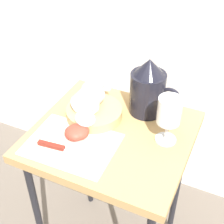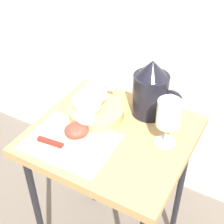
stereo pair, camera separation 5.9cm
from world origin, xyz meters
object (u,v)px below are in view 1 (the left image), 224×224
object	(u,v)px
table	(112,150)
knife	(62,148)
wine_glass_upright	(169,113)
wine_glass_tipped_far	(90,99)
wine_glass_tipped_near	(89,98)
pitcher	(148,91)
apple_half_left	(78,132)
apple_half_right	(75,132)
basket_tray	(94,113)

from	to	relation	value
table	knife	distance (m)	0.19
table	wine_glass_upright	bearing A→B (deg)	12.54
wine_glass_upright	table	bearing A→B (deg)	-167.46
wine_glass_upright	wine_glass_tipped_far	distance (m)	0.26
table	knife	bearing A→B (deg)	-126.08
table	wine_glass_upright	xyz separation A→B (m)	(0.16, 0.04, 0.18)
wine_glass_tipped_near	knife	world-z (taller)	wine_glass_tipped_near
wine_glass_tipped_near	wine_glass_tipped_far	size ratio (longest dim) A/B	0.93
wine_glass_tipped_near	wine_glass_tipped_far	bearing A→B (deg)	58.28
knife	pitcher	bearing A→B (deg)	60.96
wine_glass_tipped_near	apple_half_left	distance (m)	0.12
wine_glass_upright	apple_half_right	size ratio (longest dim) A/B	2.29
wine_glass_tipped_far	wine_glass_upright	bearing A→B (deg)	-1.95
pitcher	apple_half_left	size ratio (longest dim) A/B	2.94
basket_tray	apple_half_right	size ratio (longest dim) A/B	2.74
table	wine_glass_tipped_near	xyz separation A→B (m)	(-0.10, 0.04, 0.15)
apple_half_right	pitcher	bearing A→B (deg)	55.84
wine_glass_tipped_near	apple_half_right	distance (m)	0.12
pitcher	wine_glass_tipped_near	size ratio (longest dim) A/B	1.28
wine_glass_tipped_near	apple_half_left	bearing A→B (deg)	-80.31
wine_glass_tipped_near	knife	size ratio (longest dim) A/B	0.70
apple_half_left	wine_glass_tipped_near	bearing A→B (deg)	99.69
pitcher	apple_half_right	world-z (taller)	pitcher
table	basket_tray	distance (m)	0.13
apple_half_right	knife	bearing A→B (deg)	-97.87
wine_glass_tipped_far	apple_half_right	distance (m)	0.12
basket_tray	apple_half_right	bearing A→B (deg)	-92.10
wine_glass_tipped_near	apple_half_left	size ratio (longest dim) A/B	2.30
table	wine_glass_tipped_far	bearing A→B (deg)	155.60
basket_tray	wine_glass_upright	bearing A→B (deg)	-2.07
knife	apple_half_right	bearing A→B (deg)	82.13
table	basket_tray	size ratio (longest dim) A/B	3.67
table	basket_tray	bearing A→B (deg)	152.12
basket_tray	wine_glass_tipped_near	xyz separation A→B (m)	(-0.02, -0.00, 0.06)
pitcher	wine_glass_tipped_near	xyz separation A→B (m)	(-0.16, -0.11, -0.01)
basket_tray	pitcher	xyz separation A→B (m)	(0.14, 0.10, 0.06)
basket_tray	knife	xyz separation A→B (m)	(-0.01, -0.18, -0.01)
table	apple_half_left	distance (m)	0.14
table	pitcher	world-z (taller)	pitcher
pitcher	apple_half_left	world-z (taller)	pitcher
wine_glass_tipped_far	pitcher	bearing A→B (deg)	33.24
wine_glass_upright	knife	xyz separation A→B (m)	(-0.26, -0.17, -0.09)
knife	table	bearing A→B (deg)	53.92
apple_half_left	pitcher	bearing A→B (deg)	56.10
table	apple_half_left	world-z (taller)	apple_half_left
pitcher	apple_half_right	size ratio (longest dim) A/B	2.94
wine_glass_tipped_near	apple_half_left	world-z (taller)	wine_glass_tipped_near
basket_tray	wine_glass_tipped_near	size ratio (longest dim) A/B	1.19
basket_tray	wine_glass_tipped_far	xyz separation A→B (m)	(-0.01, -0.00, 0.05)
wine_glass_tipped_near	table	bearing A→B (deg)	-22.67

